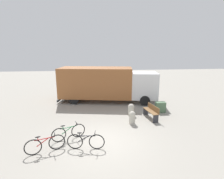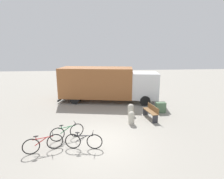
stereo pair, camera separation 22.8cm
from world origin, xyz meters
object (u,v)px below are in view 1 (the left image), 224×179
park_bench (152,111)px  bicycle_far (86,141)px  utility_box (160,107)px  delivery_truck (106,83)px  bicycle_near (45,144)px  bollard_near_bench (132,117)px  bollard_far_bench (131,109)px  bicycle_middle (69,132)px

park_bench → bicycle_far: park_bench is taller
park_bench → utility_box: bearing=-52.0°
delivery_truck → bicycle_near: 8.20m
bicycle_far → bollard_near_bench: bearing=50.3°
delivery_truck → utility_box: bearing=-31.9°
bollard_near_bench → bollard_far_bench: bollard_far_bench is taller
park_bench → bicycle_near: 6.58m
bicycle_near → bicycle_middle: bearing=30.1°
park_bench → bollard_near_bench: size_ratio=1.92×
bicycle_middle → bicycle_near: bearing=-153.5°
bicycle_far → utility_box: 6.58m
bicycle_near → utility_box: (6.80, 4.24, -0.01)m
utility_box → bicycle_near: bearing=-148.0°
bicycle_near → bollard_near_bench: size_ratio=2.03×
bicycle_middle → delivery_truck: bearing=46.2°
park_bench → utility_box: size_ratio=2.06×
bicycle_far → utility_box: bicycle_far is taller
bicycle_middle → bicycle_far: bearing=-71.6°
bicycle_middle → utility_box: (5.94, 3.22, -0.01)m
delivery_truck → bollard_near_bench: 5.19m
bollard_far_bench → utility_box: size_ratio=1.10×
park_bench → bicycle_near: (-5.77, -3.16, -0.12)m
bicycle_middle → bollard_near_bench: bearing=-0.5°
park_bench → bicycle_far: bearing=118.8°
bicycle_near → bicycle_far: (1.71, 0.06, 0.00)m
park_bench → bicycle_middle: park_bench is taller
delivery_truck → bicycle_near: delivery_truck is taller
delivery_truck → bollard_near_bench: size_ratio=10.77×
delivery_truck → bicycle_far: 7.62m
utility_box → delivery_truck: bearing=138.0°
bollard_near_bench → utility_box: bollard_near_bench is taller
utility_box → bicycle_far: bearing=-140.5°
delivery_truck → bicycle_middle: delivery_truck is taller
park_bench → utility_box: park_bench is taller
delivery_truck → bicycle_middle: size_ratio=5.43×
delivery_truck → bicycle_far: size_ratio=5.07×
park_bench → bicycle_near: bearing=110.1°
bicycle_middle → bicycle_far: 1.29m
delivery_truck → bicycle_middle: 6.95m
bicycle_far → park_bench: bearing=45.1°
bicycle_near → bollard_far_bench: bearing=20.2°
delivery_truck → utility_box: 4.91m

